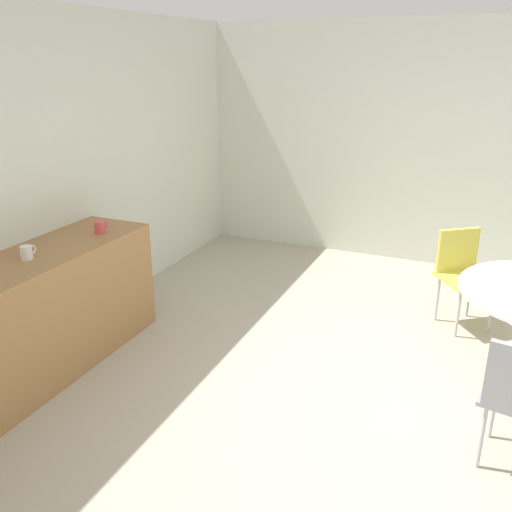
# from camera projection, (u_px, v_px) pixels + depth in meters

# --- Properties ---
(ground_plane) EXTENTS (6.00, 6.00, 0.00)m
(ground_plane) POSITION_uv_depth(u_px,v_px,m) (420.00, 416.00, 3.54)
(ground_plane) COLOR #B2A893
(wall_back) EXTENTS (6.00, 0.10, 2.60)m
(wall_back) POSITION_uv_depth(u_px,v_px,m) (40.00, 181.00, 4.21)
(wall_back) COLOR silver
(wall_back) RESTS_ON ground_plane
(wall_side_right) EXTENTS (0.10, 6.00, 2.60)m
(wall_side_right) POSITION_uv_depth(u_px,v_px,m) (472.00, 149.00, 5.68)
(wall_side_right) COLOR silver
(wall_side_right) RESTS_ON ground_plane
(counter_block) EXTENTS (2.39, 0.60, 0.90)m
(counter_block) POSITION_uv_depth(u_px,v_px,m) (19.00, 327.00, 3.76)
(counter_block) COLOR #9E7042
(counter_block) RESTS_ON ground_plane
(chair_yellow) EXTENTS (0.59, 0.59, 0.83)m
(chair_yellow) POSITION_uv_depth(u_px,v_px,m) (462.00, 266.00, 4.64)
(chair_yellow) COLOR silver
(chair_yellow) RESTS_ON ground_plane
(mug_green) EXTENTS (0.13, 0.08, 0.09)m
(mug_green) POSITION_uv_depth(u_px,v_px,m) (100.00, 227.00, 4.27)
(mug_green) COLOR #D84C4C
(mug_green) RESTS_ON counter_block
(mug_red) EXTENTS (0.13, 0.08, 0.09)m
(mug_red) POSITION_uv_depth(u_px,v_px,m) (27.00, 252.00, 3.71)
(mug_red) COLOR white
(mug_red) RESTS_ON counter_block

